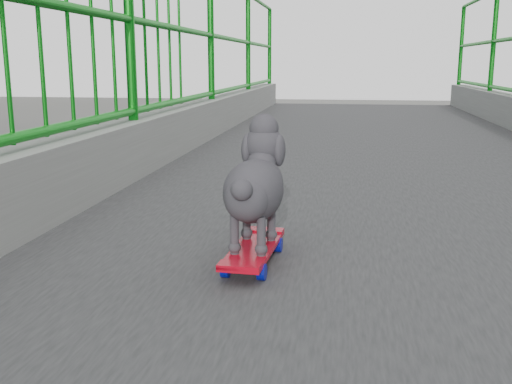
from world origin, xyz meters
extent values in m
cylinder|color=#0E8216|center=(-1.40, 10.00, 7.85)|extent=(0.06, 0.06, 1.10)
cylinder|color=#0E8216|center=(1.40, 10.00, 7.85)|extent=(0.06, 0.06, 1.10)
cube|color=red|center=(-0.48, 4.52, 7.05)|extent=(0.15, 0.43, 0.01)
cube|color=#99999E|center=(-0.49, 4.38, 7.03)|extent=(0.08, 0.03, 0.02)
cylinder|color=#070E9A|center=(-0.54, 4.38, 7.02)|extent=(0.03, 0.05, 0.05)
sphere|color=yellow|center=(-0.54, 4.38, 7.02)|extent=(0.02, 0.02, 0.02)
cylinder|color=#070E9A|center=(-0.44, 4.38, 7.02)|extent=(0.03, 0.05, 0.05)
sphere|color=yellow|center=(-0.44, 4.38, 7.02)|extent=(0.02, 0.02, 0.02)
cube|color=#99999E|center=(-0.47, 4.65, 7.03)|extent=(0.08, 0.03, 0.02)
cylinder|color=#070E9A|center=(-0.53, 4.65, 7.02)|extent=(0.03, 0.05, 0.05)
sphere|color=yellow|center=(-0.53, 4.65, 7.02)|extent=(0.02, 0.02, 0.02)
cylinder|color=#070E9A|center=(-0.42, 4.65, 7.02)|extent=(0.03, 0.05, 0.05)
sphere|color=yellow|center=(-0.42, 4.65, 7.02)|extent=(0.02, 0.02, 0.02)
ellipsoid|color=#28262A|center=(-0.48, 4.52, 7.23)|extent=(0.20, 0.29, 0.19)
sphere|color=#28262A|center=(-0.47, 4.67, 7.36)|extent=(0.13, 0.13, 0.13)
sphere|color=black|center=(-0.47, 4.76, 7.34)|extent=(0.02, 0.02, 0.02)
sphere|color=#28262A|center=(-0.49, 4.36, 7.27)|extent=(0.06, 0.06, 0.06)
cylinder|color=#28262A|center=(-0.52, 4.60, 7.12)|extent=(0.03, 0.03, 0.12)
cylinder|color=#28262A|center=(-0.44, 4.59, 7.12)|extent=(0.03, 0.03, 0.12)
cylinder|color=#28262A|center=(-0.53, 4.44, 7.12)|extent=(0.03, 0.03, 0.12)
cylinder|color=#28262A|center=(-0.45, 4.43, 7.12)|extent=(0.03, 0.03, 0.12)
camera|label=1|loc=(-0.21, 2.75, 7.62)|focal=42.00mm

